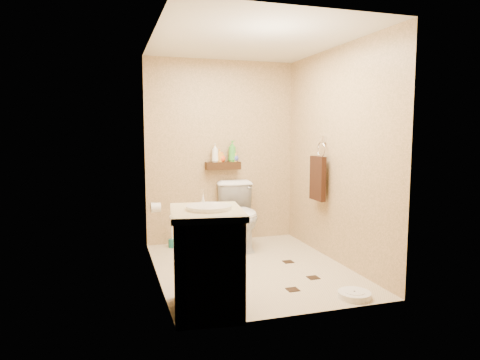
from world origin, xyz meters
name	(u,v)px	position (x,y,z in m)	size (l,w,h in m)	color
ground	(251,268)	(0.00, 0.00, 0.00)	(2.50, 2.50, 0.00)	beige
wall_back	(221,152)	(0.00, 1.25, 1.20)	(2.00, 0.04, 2.40)	tan
wall_front	(303,167)	(0.00, -1.25, 1.20)	(2.00, 0.04, 2.40)	tan
wall_left	(155,159)	(-1.00, 0.00, 1.20)	(0.04, 2.50, 2.40)	tan
wall_right	(336,156)	(1.00, 0.00, 1.20)	(0.04, 2.50, 2.40)	tan
ceiling	(252,40)	(0.00, 0.00, 2.40)	(2.00, 2.50, 0.02)	silver
wall_shelf	(223,166)	(0.00, 1.17, 1.02)	(0.46, 0.14, 0.10)	#3A220F
floor_accents	(257,269)	(0.04, -0.08, 0.00)	(1.12, 1.32, 0.01)	black
toilet	(240,215)	(0.13, 0.83, 0.41)	(0.46, 0.81, 0.82)	white
vanity	(207,259)	(-0.70, -0.95, 0.44)	(0.66, 0.77, 0.98)	brown
bathroom_scale	(354,295)	(0.61, -1.07, 0.03)	(0.38, 0.38, 0.06)	white
toilet_brush	(172,236)	(-0.70, 1.07, 0.15)	(0.10, 0.10, 0.42)	#18635D
towel_ring	(318,176)	(0.91, 0.25, 0.95)	(0.12, 0.30, 0.76)	silver
toilet_paper	(156,208)	(-0.94, 0.65, 0.60)	(0.12, 0.11, 0.12)	white
bottle_a	(215,153)	(-0.11, 1.17, 1.19)	(0.09, 0.09, 0.24)	white
bottle_b	(220,155)	(-0.04, 1.17, 1.16)	(0.08, 0.08, 0.17)	#F6A533
bottle_c	(222,157)	(-0.01, 1.17, 1.13)	(0.10, 0.10, 0.13)	#F3511C
bottle_d	(232,151)	(0.13, 1.17, 1.21)	(0.11, 0.11, 0.28)	green
bottle_e	(233,155)	(0.14, 1.17, 1.16)	(0.08, 0.08, 0.18)	gold
bottle_f	(235,157)	(0.16, 1.17, 1.14)	(0.11, 0.11, 0.14)	#4B56BD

